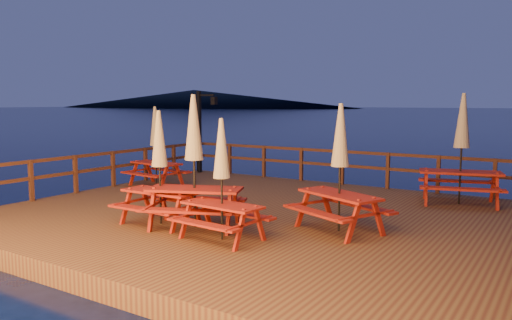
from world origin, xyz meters
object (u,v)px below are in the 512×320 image
object	(u,v)px
picnic_table_2	(160,166)
picnic_table_1	(340,166)
picnic_table_0	(156,145)
lamp_post	(203,124)

from	to	relation	value
picnic_table_2	picnic_table_1	bearing A→B (deg)	22.88
picnic_table_0	lamp_post	bearing A→B (deg)	108.01
lamp_post	picnic_table_0	size ratio (longest dim) A/B	1.22
lamp_post	picnic_table_2	size ratio (longest dim) A/B	1.23
picnic_table_0	picnic_table_2	size ratio (longest dim) A/B	1.02
lamp_post	picnic_table_1	world-z (taller)	lamp_post
lamp_post	picnic_table_0	bearing A→B (deg)	-78.41
lamp_post	picnic_table_1	xyz separation A→B (m)	(7.61, -5.11, -0.45)
picnic_table_1	picnic_table_0	bearing A→B (deg)	-171.78
picnic_table_1	picnic_table_2	size ratio (longest dim) A/B	1.06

